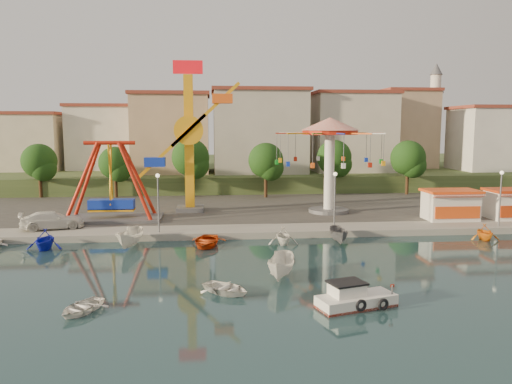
{
  "coord_description": "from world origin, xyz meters",
  "views": [
    {
      "loc": [
        -3.32,
        -31.45,
        9.93
      ],
      "look_at": [
        0.82,
        14.0,
        4.0
      ],
      "focal_mm": 35.0,
      "sensor_mm": 36.0,
      "label": 1
    }
  ],
  "objects": [
    {
      "name": "ground",
      "position": [
        0.0,
        0.0,
        0.0
      ],
      "size": [
        200.0,
        200.0,
        0.0
      ],
      "primitive_type": "plane",
      "color": "#132E36",
      "rests_on": "ground"
    },
    {
      "name": "quay_deck",
      "position": [
        0.0,
        62.0,
        0.3
      ],
      "size": [
        200.0,
        100.0,
        0.6
      ],
      "primitive_type": "cube",
      "color": "#9E998E",
      "rests_on": "ground"
    },
    {
      "name": "asphalt_pad",
      "position": [
        0.0,
        30.0,
        0.6
      ],
      "size": [
        90.0,
        28.0,
        0.01
      ],
      "primitive_type": "cube",
      "color": "#4C4944",
      "rests_on": "quay_deck"
    },
    {
      "name": "hill_terrace",
      "position": [
        0.0,
        67.0,
        1.5
      ],
      "size": [
        200.0,
        60.0,
        3.0
      ],
      "primitive_type": "cube",
      "color": "#384C26",
      "rests_on": "ground"
    },
    {
      "name": "pirate_ship_ride",
      "position": [
        -13.36,
        19.55,
        4.39
      ],
      "size": [
        10.0,
        5.0,
        8.0
      ],
      "color": "#59595E",
      "rests_on": "quay_deck"
    },
    {
      "name": "kamikaze_tower",
      "position": [
        -5.27,
        23.98,
        8.44
      ],
      "size": [
        7.57,
        3.1,
        16.5
      ],
      "color": "#59595E",
      "rests_on": "quay_deck"
    },
    {
      "name": "wave_swinger",
      "position": [
        9.6,
        21.92,
        8.2
      ],
      "size": [
        11.6,
        11.6,
        10.4
      ],
      "color": "#59595E",
      "rests_on": "quay_deck"
    },
    {
      "name": "booth_left",
      "position": [
        20.87,
        16.49,
        2.16
      ],
      "size": [
        5.4,
        3.78,
        3.08
      ],
      "color": "white",
      "rests_on": "quay_deck"
    },
    {
      "name": "lamp_post_1",
      "position": [
        -8.0,
        13.0,
        3.1
      ],
      "size": [
        0.14,
        0.14,
        5.0
      ],
      "primitive_type": "cylinder",
      "color": "#59595E",
      "rests_on": "quay_deck"
    },
    {
      "name": "lamp_post_2",
      "position": [
        8.0,
        13.0,
        3.1
      ],
      "size": [
        0.14,
        0.14,
        5.0
      ],
      "primitive_type": "cylinder",
      "color": "#59595E",
      "rests_on": "quay_deck"
    },
    {
      "name": "lamp_post_3",
      "position": [
        24.0,
        13.0,
        3.1
      ],
      "size": [
        0.14,
        0.14,
        5.0
      ],
      "primitive_type": "cylinder",
      "color": "#59595E",
      "rests_on": "quay_deck"
    },
    {
      "name": "tree_0",
      "position": [
        -26.0,
        36.98,
        5.47
      ],
      "size": [
        4.6,
        4.6,
        7.19
      ],
      "color": "#382314",
      "rests_on": "quay_deck"
    },
    {
      "name": "tree_1",
      "position": [
        -16.0,
        36.24,
        5.2
      ],
      "size": [
        4.35,
        4.35,
        6.8
      ],
      "color": "#382314",
      "rests_on": "quay_deck"
    },
    {
      "name": "tree_2",
      "position": [
        -6.0,
        35.81,
        5.92
      ],
      "size": [
        5.02,
        5.02,
        7.85
      ],
      "color": "#382314",
      "rests_on": "quay_deck"
    },
    {
      "name": "tree_3",
      "position": [
        4.0,
        34.36,
        5.55
      ],
      "size": [
        4.68,
        4.68,
        7.32
      ],
      "color": "#382314",
      "rests_on": "quay_deck"
    },
    {
      "name": "tree_4",
      "position": [
        14.0,
        37.35,
        5.75
      ],
      "size": [
        4.86,
        4.86,
        7.6
      ],
      "color": "#382314",
      "rests_on": "quay_deck"
    },
    {
      "name": "tree_5",
      "position": [
        24.0,
        35.54,
        5.71
      ],
      "size": [
        4.83,
        4.83,
        7.54
      ],
      "color": "#382314",
      "rests_on": "quay_deck"
    },
    {
      "name": "building_0",
      "position": [
        -33.37,
        46.06,
        8.93
      ],
      "size": [
        9.26,
        9.53,
        11.87
      ],
      "primitive_type": "cube",
      "color": "beige",
      "rests_on": "hill_terrace"
    },
    {
      "name": "building_1",
      "position": [
        -21.33,
        51.38,
        7.32
      ],
      "size": [
        12.33,
        9.01,
        8.63
      ],
      "primitive_type": "cube",
      "color": "silver",
      "rests_on": "hill_terrace"
    },
    {
      "name": "building_2",
      "position": [
        -8.19,
        51.96,
        8.62
      ],
      "size": [
        11.95,
        9.28,
        11.23
      ],
      "primitive_type": "cube",
      "color": "tan",
      "rests_on": "hill_terrace"
    },
    {
      "name": "building_3",
      "position": [
        5.6,
        48.8,
        7.6
      ],
      "size": [
        12.59,
        10.5,
        9.2
      ],
      "primitive_type": "cube",
      "color": "beige",
      "rests_on": "hill_terrace"
    },
    {
      "name": "building_4",
      "position": [
        19.07,
        52.2,
        7.62
      ],
      "size": [
        10.75,
        9.23,
        9.24
      ],
      "primitive_type": "cube",
      "color": "beige",
      "rests_on": "hill_terrace"
    },
    {
      "name": "building_5",
      "position": [
        32.37,
        50.33,
        8.61
      ],
      "size": [
        12.77,
        10.96,
        11.21
      ],
      "primitive_type": "cube",
      "color": "tan",
      "rests_on": "hill_terrace"
    },
    {
      "name": "building_6",
      "position": [
        44.15,
        48.77,
        9.18
      ],
      "size": [
        8.23,
        8.98,
        12.36
      ],
      "primitive_type": "cube",
      "color": "silver",
      "rests_on": "hill_terrace"
    },
    {
      "name": "minaret",
      "position": [
        36.0,
        54.0,
        12.55
      ],
      "size": [
        2.8,
        2.8,
        18.0
      ],
      "color": "silver",
      "rests_on": "hill_terrace"
    },
    {
      "name": "cabin_motorboat",
      "position": [
        4.56,
        -5.34,
        0.42
      ],
      "size": [
        4.74,
        2.9,
        1.56
      ],
      "rotation": [
        0.0,
        0.0,
        0.29
      ],
      "color": "white",
      "rests_on": "ground"
    },
    {
      "name": "rowboat_a",
      "position": [
        -2.48,
        -2.44,
        0.33
      ],
      "size": [
        3.87,
        3.81,
        0.66
      ],
      "primitive_type": "imported",
      "rotation": [
        0.0,
        0.0,
        0.84
      ],
      "color": "white",
      "rests_on": "ground"
    },
    {
      "name": "rowboat_b",
      "position": [
        -10.38,
        -4.85,
        0.31
      ],
      "size": [
        3.21,
        3.59,
        0.61
      ],
      "primitive_type": "imported",
      "rotation": [
        0.0,
        0.0,
        -0.46
      ],
      "color": "white",
      "rests_on": "ground"
    },
    {
      "name": "skiff",
      "position": [
        1.26,
        0.17,
        0.81
      ],
      "size": [
        2.75,
        4.5,
        1.63
      ],
      "primitive_type": "imported",
      "rotation": [
        0.0,
        0.0,
        -0.3
      ],
      "color": "silver",
      "rests_on": "ground"
    },
    {
      "name": "van",
      "position": [
        -18.0,
        15.42,
        1.41
      ],
      "size": [
        6.01,
        3.83,
        1.62
      ],
      "primitive_type": "imported",
      "rotation": [
        0.0,
        0.0,
        1.87
      ],
      "color": "white",
      "rests_on": "quay_deck"
    },
    {
      "name": "moored_boat_1",
      "position": [
        -16.91,
        9.8,
        0.85
      ],
      "size": [
        2.81,
        3.25,
        1.7
      ],
      "primitive_type": "imported",
      "rotation": [
        0.0,
        0.0,
        0.01
      ],
      "color": "#1520BE",
      "rests_on": "ground"
    },
    {
      "name": "moored_boat_2",
      "position": [
        -10.04,
        9.8,
        0.82
      ],
      "size": [
        2.4,
        4.48,
        1.64
      ],
      "primitive_type": "imported",
      "rotation": [
        0.0,
        0.0,
        -0.2
      ],
      "color": "silver",
      "rests_on": "ground"
    },
    {
      "name": "moored_boat_3",
      "position": [
        -3.77,
        9.8,
        0.44
      ],
      "size": [
        3.66,
        4.66,
        0.88
      ],
      "primitive_type": "imported",
      "rotation": [
        0.0,
        0.0,
        -0.16
      ],
      "color": "#D54411",
      "rests_on": "ground"
    },
    {
      "name": "moored_boat_4",
      "position": [
        2.76,
        9.8,
        0.77
      ],
      "size": [
        2.57,
        2.96,
        1.54
      ],
      "primitive_type": "imported",
      "rotation": [
        0.0,
        0.0,
        0.02
      ],
      "color": "white",
      "rests_on": "ground"
    },
    {
      "name": "moored_boat_5",
      "position": [
        7.61,
        9.8,
        0.7
      ],
      "size": [
        1.59,
        3.73,
        1.41
      ],
      "primitive_type": "imported",
      "rotation": [
        0.0,
        0.0,
        -0.06
      ],
      "color": "#5F5D63",
      "rests_on": "ground"
    },
    {
      "name": "moored_boat_7",
      "position": [
        20.79,
        9.8,
        0.73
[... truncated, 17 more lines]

